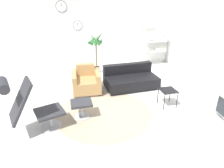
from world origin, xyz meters
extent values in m
plane|color=silver|center=(0.00, 0.00, 0.00)|extent=(12.00, 12.00, 0.00)
cube|color=silver|center=(0.00, 3.02, 1.40)|extent=(12.00, 0.06, 2.80)
cylinder|color=black|center=(-0.84, 2.98, 2.24)|extent=(0.37, 0.01, 0.37)
cylinder|color=white|center=(-0.84, 2.98, 2.24)|extent=(0.34, 0.02, 0.34)
cube|color=black|center=(-0.84, 2.97, 2.29)|extent=(0.01, 0.01, 0.10)
cylinder|color=black|center=(-0.34, 2.98, 1.61)|extent=(0.32, 0.01, 0.32)
cylinder|color=white|center=(-0.34, 2.98, 1.61)|extent=(0.31, 0.02, 0.31)
cube|color=black|center=(-0.34, 2.97, 1.65)|extent=(0.01, 0.01, 0.09)
cylinder|color=tan|center=(-0.12, -0.34, 0.00)|extent=(2.31, 2.31, 0.01)
cylinder|color=#BCBCC1|center=(-1.33, -0.61, 0.01)|extent=(0.55, 0.55, 0.02)
cylinder|color=#BCBCC1|center=(-1.33, -0.61, 0.17)|extent=(0.06, 0.06, 0.31)
cube|color=#2D2D33|center=(-1.33, -0.61, 0.37)|extent=(0.69, 0.67, 0.06)
cube|color=#2D2D33|center=(-1.80, -0.76, 0.77)|extent=(0.61, 0.64, 0.77)
cylinder|color=#2D2D33|center=(-2.01, -0.82, 1.15)|extent=(0.32, 0.50, 0.18)
cylinder|color=#BCBCC1|center=(-0.64, -0.39, 0.01)|extent=(0.36, 0.36, 0.02)
cylinder|color=#BCBCC1|center=(-0.64, -0.39, 0.18)|extent=(0.05, 0.05, 0.32)
cube|color=#2D2D33|center=(-0.64, -0.39, 0.37)|extent=(0.48, 0.40, 0.06)
cube|color=silver|center=(-0.37, 0.91, 0.03)|extent=(0.68, 0.71, 0.06)
cube|color=#AD8451|center=(-0.37, 0.91, 0.23)|extent=(0.59, 0.85, 0.34)
cube|color=#AD8451|center=(-0.35, 1.22, 0.57)|extent=(0.55, 0.21, 0.35)
cube|color=#AD8451|center=(-0.04, 0.89, 0.33)|extent=(0.17, 0.82, 0.53)
cube|color=#AD8451|center=(-0.69, 0.93, 0.33)|extent=(0.17, 0.82, 0.53)
cube|color=black|center=(0.98, 0.86, 0.03)|extent=(1.43, 0.79, 0.05)
cube|color=black|center=(0.98, 0.86, 0.20)|extent=(1.59, 0.92, 0.31)
cube|color=black|center=(0.96, 1.19, 0.51)|extent=(1.56, 0.27, 0.30)
cube|color=black|center=(1.51, -0.39, 0.43)|extent=(0.39, 0.39, 0.02)
cylinder|color=black|center=(1.34, -0.56, 0.21)|extent=(0.02, 0.02, 0.42)
cylinder|color=black|center=(1.69, -0.56, 0.21)|extent=(0.02, 0.02, 0.42)
cylinder|color=black|center=(1.34, -0.22, 0.21)|extent=(0.02, 0.02, 0.42)
cylinder|color=black|center=(1.69, -0.22, 0.21)|extent=(0.02, 0.02, 0.42)
cube|color=#282D33|center=(2.38, -1.31, 0.33)|extent=(0.05, 0.45, 0.38)
cylinder|color=silver|center=(0.19, 2.36, 0.11)|extent=(0.24, 0.24, 0.23)
cylinder|color=#382819|center=(0.19, 2.36, 0.22)|extent=(0.22, 0.22, 0.02)
cylinder|color=brown|center=(0.19, 2.36, 0.65)|extent=(0.04, 0.04, 0.84)
cone|color=#2D6B33|center=(0.38, 2.35, 1.16)|extent=(0.12, 0.42, 0.27)
cone|color=#2D6B33|center=(0.30, 2.47, 1.24)|extent=(0.34, 0.35, 0.42)
cone|color=#2D6B33|center=(0.13, 2.54, 1.17)|extent=(0.44, 0.24, 0.29)
cone|color=#2D6B33|center=(0.08, 2.41, 1.16)|extent=(0.20, 0.32, 0.27)
cone|color=#2D6B33|center=(0.09, 2.29, 1.19)|extent=(0.27, 0.32, 0.31)
cone|color=#2D6B33|center=(0.13, 2.20, 1.25)|extent=(0.42, 0.24, 0.43)
cone|color=#2D6B33|center=(0.27, 2.29, 1.19)|extent=(0.27, 0.27, 0.31)
cylinder|color=#BCBCC1|center=(2.07, 2.81, 0.93)|extent=(0.03, 0.03, 1.87)
cylinder|color=#BCBCC1|center=(3.00, 2.81, 0.93)|extent=(0.03, 0.03, 1.87)
cube|color=white|center=(2.54, 2.69, 0.57)|extent=(0.98, 0.28, 0.02)
cube|color=white|center=(2.54, 2.69, 0.96)|extent=(0.98, 0.28, 0.02)
cube|color=white|center=(2.54, 2.69, 1.34)|extent=(0.98, 0.28, 0.02)
cube|color=beige|center=(2.80, 2.68, 0.64)|extent=(0.39, 0.24, 0.11)
cube|color=silver|center=(2.19, 2.68, 1.02)|extent=(0.24, 0.24, 0.10)
cube|color=#B7B2A8|center=(2.27, 2.68, 1.43)|extent=(0.39, 0.24, 0.15)
camera|label=1|loc=(-0.92, -4.38, 2.60)|focal=32.00mm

